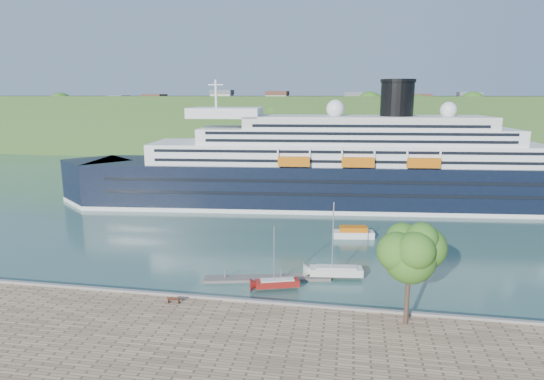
{
  "coord_description": "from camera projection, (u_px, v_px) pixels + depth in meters",
  "views": [
    {
      "loc": [
        9.77,
        -48.15,
        24.69
      ],
      "look_at": [
        -3.87,
        30.0,
        7.96
      ],
      "focal_mm": 30.0,
      "sensor_mm": 36.0,
      "label": 1
    }
  ],
  "objects": [
    {
      "name": "ground",
      "position": [
        260.0,
        310.0,
        53.15
      ],
      "size": [
        400.0,
        400.0,
        0.0
      ],
      "primitive_type": "plane",
      "color": "#31584F",
      "rests_on": "ground"
    },
    {
      "name": "sailboat_red",
      "position": [
        277.0,
        260.0,
        57.95
      ],
      "size": [
        6.47,
        3.57,
        8.06
      ],
      "primitive_type": null,
      "rotation": [
        0.0,
        0.0,
        0.31
      ],
      "color": "maroon",
      "rests_on": "ground"
    },
    {
      "name": "floating_pontoon",
      "position": [
        267.0,
        278.0,
        61.76
      ],
      "size": [
        17.18,
        5.79,
        0.38
      ],
      "primitive_type": null,
      "rotation": [
        0.0,
        0.0,
        0.22
      ],
      "color": "slate",
      "rests_on": "ground"
    },
    {
      "name": "park_bench",
      "position": [
        174.0,
        299.0,
        52.53
      ],
      "size": [
        1.47,
        0.68,
        0.92
      ],
      "primitive_type": null,
      "rotation": [
        0.0,
        0.0,
        0.06
      ],
      "color": "#4A2315",
      "rests_on": "promenade"
    },
    {
      "name": "quay_coping",
      "position": [
        260.0,
        301.0,
        52.72
      ],
      "size": [
        220.0,
        0.5,
        0.3
      ],
      "primitive_type": "cube",
      "color": "slate",
      "rests_on": "promenade"
    },
    {
      "name": "tender_launch",
      "position": [
        353.0,
        232.0,
        79.85
      ],
      "size": [
        7.47,
        3.51,
        1.99
      ],
      "primitive_type": null,
      "rotation": [
        0.0,
        0.0,
        0.15
      ],
      "color": "#C45F0B",
      "rests_on": "ground"
    },
    {
      "name": "far_hillside",
      "position": [
        328.0,
        125.0,
        190.44
      ],
      "size": [
        400.0,
        50.0,
        24.0
      ],
      "primitive_type": "cube",
      "color": "#314F1F",
      "rests_on": "ground"
    },
    {
      "name": "promenade_tree",
      "position": [
        409.0,
        270.0,
        46.7
      ],
      "size": [
        7.26,
        7.26,
        12.03
      ],
      "primitive_type": null,
      "color": "#36681B",
      "rests_on": "promenade"
    },
    {
      "name": "cruise_ship",
      "position": [
        334.0,
        144.0,
        100.35
      ],
      "size": [
        125.77,
        30.45,
        27.98
      ],
      "primitive_type": null,
      "rotation": [
        0.0,
        0.0,
        0.1
      ],
      "color": "black",
      "rests_on": "ground"
    },
    {
      "name": "sailboat_white_far",
      "position": [
        337.0,
        243.0,
        61.16
      ],
      "size": [
        8.13,
        3.16,
        10.23
      ],
      "primitive_type": null,
      "rotation": [
        0.0,
        0.0,
        0.12
      ],
      "color": "silver",
      "rests_on": "ground"
    }
  ]
}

